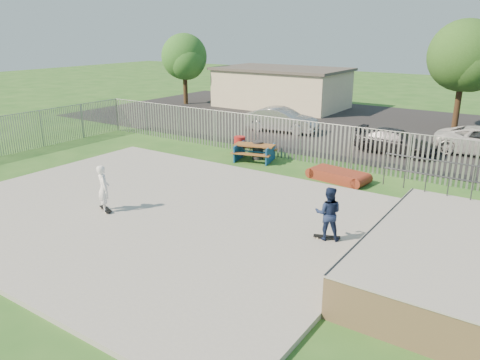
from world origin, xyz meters
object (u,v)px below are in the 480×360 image
Objects in this scene: picnic_table at (255,152)px; car_dark at (396,142)px; tree_mid at (465,56)px; car_silver at (281,120)px; skater_navy at (328,213)px; trash_bin_red at (240,146)px; tree_left at (184,57)px; trash_bin_grey at (258,150)px; skater_white at (104,188)px; funbox at (338,176)px.

car_dark is (5.32, 5.20, 0.22)m from picnic_table.
car_dark is 0.63× the size of tree_mid.
tree_mid is (8.84, 7.14, 3.83)m from car_silver.
skater_navy reaches higher than picnic_table.
trash_bin_red is (-1.24, 0.53, 0.06)m from picnic_table.
picnic_table is 1.39× the size of skater_navy.
tree_left is 0.86× the size of tree_mid.
trash_bin_grey is 15.55m from tree_mid.
trash_bin_grey is 9.22m from skater_white.
car_dark is at bearing -104.60° from skater_navy.
skater_white reaches higher than car_silver.
car_silver reaches higher than funbox.
tree_mid reaches higher than funbox.
car_silver is (-2.25, 6.32, 0.32)m from trash_bin_grey.
funbox is 0.52× the size of car_silver.
car_dark reaches higher than funbox.
tree_mid is 24.00m from skater_white.
trash_bin_red is (-5.92, 1.21, 0.25)m from funbox.
tree_left is (-12.51, 5.42, 3.19)m from car_silver.
car_silver is 2.77× the size of skater_white.
picnic_table is 2.39× the size of trash_bin_red.
trash_bin_grey is at bearing 136.42° from car_dark.
car_dark is at bearing 35.45° from trash_bin_red.
skater_white is at bearing -114.15° from funbox.
tree_left is at bearing -62.77° from skater_navy.
skater_navy is (6.86, -6.97, 0.52)m from trash_bin_grey.
trash_bin_grey is 0.21× the size of car_dark.
trash_bin_grey is at bearing -8.90° from trash_bin_red.
trash_bin_red is at bearing -177.52° from car_silver.
picnic_table is 9.55m from skater_navy.
picnic_table is at bearing 138.43° from car_dark.
funbox is at bearing -91.91° from skater_navy.
skater_white reaches higher than funbox.
funbox is 23.56m from tree_left.
skater_navy is (0.27, -20.43, -3.63)m from tree_mid.
trash_bin_red reaches higher than picnic_table.
skater_navy reaches higher than funbox.
tree_mid is (1.89, 14.48, 4.37)m from funbox.
skater_white is (-7.31, -2.23, 0.00)m from skater_navy.
car_silver is (-2.27, 6.66, 0.35)m from picnic_table.
tree_mid is at bearing -58.08° from car_silver.
picnic_table is at bearing -168.19° from car_silver.
tree_mid reaches higher than car_silver.
trash_bin_red reaches higher than trash_bin_grey.
skater_white is at bearing 161.69° from car_dark.
car_dark reaches higher than trash_bin_red.
trash_bin_grey is at bearing -60.78° from skater_white.
car_silver reaches higher than picnic_table.
car_silver is at bearing -23.42° from tree_left.
tree_mid is at bearing -111.13° from skater_navy.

